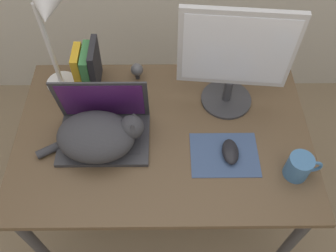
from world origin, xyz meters
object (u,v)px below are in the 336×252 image
Objects in this scene: desk_lamp at (49,28)px; mug at (299,167)px; external_monitor at (234,59)px; computer_mouse at (230,152)px; laptop at (104,128)px; cat at (98,136)px; book_row at (88,67)px; webcam at (137,70)px.

mug is (0.91, -0.43, -0.28)m from desk_lamp.
external_monitor is 3.49× the size of mug.
laptop is at bearing 168.84° from computer_mouse.
cat is 2.01× the size of book_row.
desk_lamp is (-0.67, 0.35, 0.31)m from computer_mouse.
desk_lamp is at bearing -168.29° from webcam.
book_row reaches higher than computer_mouse.
book_row is at bearing 169.49° from external_monitor.
cat is at bearing 170.46° from mug.
external_monitor is 0.69m from desk_lamp.
book_row is 0.21m from webcam.
laptop is at bearing 80.06° from cat.
external_monitor is at bearing 19.27° from laptop.
cat reaches higher than webcam.
book_row is at bearing 150.14° from mug.
cat is 0.39m from webcam.
webcam is at bearing 70.98° from cat.
computer_mouse is (-0.01, -0.27, -0.22)m from external_monitor.
computer_mouse is 0.86× the size of mug.
book_row is 0.94m from mug.
laptop is at bearing 165.95° from mug.
mug is at bearing -14.05° from laptop.
cat is at bearing -99.94° from laptop.
laptop reaches higher than book_row.
laptop reaches higher than webcam.
book_row is at bearing 107.23° from laptop.
external_monitor is 0.62m from book_row.
desk_lamp is (-0.17, 0.31, 0.25)m from cat.
laptop is 4.42× the size of webcam.
mug is at bearing -19.81° from computer_mouse.
cat is 0.91× the size of external_monitor.
cat is 3.17× the size of mug.
desk_lamp reaches higher than webcam.
book_row is 0.43× the size of desk_lamp.
book_row is at bearing 146.52° from computer_mouse.
webcam reaches higher than computer_mouse.
desk_lamp reaches higher than computer_mouse.
mug is at bearing -25.38° from desk_lamp.
computer_mouse is at bearing 160.19° from mug.
cat is at bearing -109.02° from webcam.
laptop reaches higher than computer_mouse.
external_monitor is 0.94× the size of desk_lamp.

